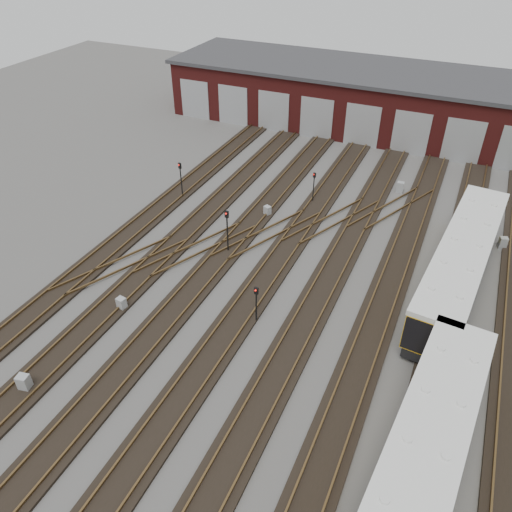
% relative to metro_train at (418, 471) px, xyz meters
% --- Properties ---
extents(ground, '(120.00, 120.00, 0.00)m').
position_rel_metro_train_xyz_m(ground, '(-10.00, 2.68, -2.07)').
color(ground, '#413F3C').
rests_on(ground, ground).
extents(track_network, '(30.40, 70.00, 0.33)m').
position_rel_metro_train_xyz_m(track_network, '(-10.17, 3.27, -1.97)').
color(track_network, black).
rests_on(track_network, ground).
extents(maintenance_shed, '(51.00, 12.50, 6.35)m').
position_rel_metro_train_xyz_m(maintenance_shed, '(-10.01, 42.66, 1.13)').
color(maintenance_shed, '#581716').
rests_on(maintenance_shed, ground).
extents(metro_train, '(4.55, 48.67, 3.40)m').
position_rel_metro_train_xyz_m(metro_train, '(0.00, 0.00, 0.00)').
color(metro_train, black).
rests_on(metro_train, ground).
extents(signal_mast_0, '(0.28, 0.26, 3.30)m').
position_rel_metro_train_xyz_m(signal_mast_0, '(-23.31, 19.20, 0.03)').
color(signal_mast_0, black).
rests_on(signal_mast_0, ground).
extents(signal_mast_1, '(0.25, 0.24, 2.83)m').
position_rel_metro_train_xyz_m(signal_mast_1, '(-12.57, 23.10, -0.27)').
color(signal_mast_1, black).
rests_on(signal_mast_1, ground).
extents(signal_mast_2, '(0.26, 0.25, 3.55)m').
position_rel_metro_train_xyz_m(signal_mast_2, '(-15.87, 13.43, 0.18)').
color(signal_mast_2, black).
rests_on(signal_mast_2, ground).
extents(signal_mast_3, '(0.25, 0.23, 2.75)m').
position_rel_metro_train_xyz_m(signal_mast_3, '(-10.84, 7.44, -0.29)').
color(signal_mast_3, black).
rests_on(signal_mast_3, ground).
extents(relay_cabinet_0, '(0.71, 0.62, 1.03)m').
position_rel_metro_train_xyz_m(relay_cabinet_0, '(-19.97, -2.50, -1.56)').
color(relay_cabinet_0, '#999C9E').
rests_on(relay_cabinet_0, ground).
extents(relay_cabinet_1, '(0.66, 0.62, 0.88)m').
position_rel_metro_train_xyz_m(relay_cabinet_1, '(-15.27, 19.45, -1.63)').
color(relay_cabinet_1, '#999C9E').
rests_on(relay_cabinet_1, ground).
extents(relay_cabinet_2, '(0.60, 0.53, 0.90)m').
position_rel_metro_train_xyz_m(relay_cabinet_2, '(-19.18, 4.94, -1.62)').
color(relay_cabinet_2, '#999C9E').
rests_on(relay_cabinet_2, ground).
extents(relay_cabinet_3, '(0.63, 0.54, 0.99)m').
position_rel_metro_train_xyz_m(relay_cabinet_3, '(-6.07, 28.09, -1.58)').
color(relay_cabinet_3, '#999C9E').
rests_on(relay_cabinet_3, ground).
extents(relay_cabinet_4, '(0.67, 0.61, 0.93)m').
position_rel_metro_train_xyz_m(relay_cabinet_4, '(2.73, 22.44, -1.61)').
color(relay_cabinet_4, '#999C9E').
rests_on(relay_cabinet_4, ground).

